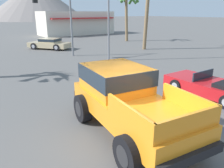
# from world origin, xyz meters

# --- Properties ---
(ground_plane) EXTENTS (320.00, 320.00, 0.00)m
(ground_plane) POSITION_xyz_m (0.00, 0.00, 0.00)
(ground_plane) COLOR #5B5956
(orange_pickup_truck) EXTENTS (2.87, 5.28, 2.00)m
(orange_pickup_truck) POSITION_xyz_m (0.11, 0.53, 1.13)
(orange_pickup_truck) COLOR orange
(orange_pickup_truck) RESTS_ON ground_plane
(red_convertible_car) EXTENTS (2.01, 4.10, 1.08)m
(red_convertible_car) POSITION_xyz_m (5.25, 0.56, 0.42)
(red_convertible_car) COLOR red
(red_convertible_car) RESTS_ON ground_plane
(parked_car_tan) EXTENTS (3.96, 4.52, 1.12)m
(parked_car_tan) POSITION_xyz_m (4.06, 18.00, 0.58)
(parked_car_tan) COLOR tan
(parked_car_tan) RESTS_ON ground_plane
(traffic_light_main) EXTENTS (3.36, 0.38, 5.56)m
(traffic_light_main) POSITION_xyz_m (3.12, 13.22, 3.86)
(traffic_light_main) COLOR slate
(traffic_light_main) RESTS_ON ground_plane
(palm_tree_leaning) EXTENTS (2.95, 2.95, 6.24)m
(palm_tree_leaning) POSITION_xyz_m (14.87, 18.47, 4.70)
(palm_tree_leaning) COLOR brown
(palm_tree_leaning) RESTS_ON ground_plane
(storefront_building) EXTENTS (12.42, 5.76, 3.83)m
(storefront_building) POSITION_xyz_m (13.77, 30.85, 1.92)
(storefront_building) COLOR beige
(storefront_building) RESTS_ON ground_plane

